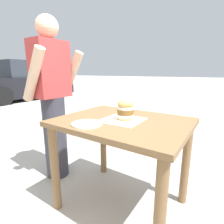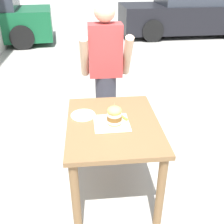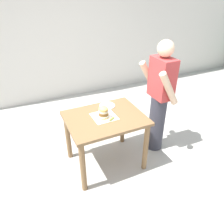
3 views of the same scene
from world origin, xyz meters
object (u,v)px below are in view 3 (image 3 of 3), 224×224
object	(u,v)px
patio_table	(105,126)
diner_across_table	(160,98)
sandwich	(104,112)
pickle_spear	(112,119)
side_plate_with_forks	(107,106)

from	to	relation	value
patio_table	diner_across_table	world-z (taller)	diner_across_table
patio_table	sandwich	distance (m)	0.23
sandwich	pickle_spear	size ratio (longest dim) A/B	2.12
pickle_spear	side_plate_with_forks	world-z (taller)	pickle_spear
patio_table	diner_across_table	size ratio (longest dim) A/B	0.60
sandwich	pickle_spear	bearing A→B (deg)	38.25
patio_table	side_plate_with_forks	size ratio (longest dim) A/B	4.60
sandwich	diner_across_table	size ratio (longest dim) A/B	0.12
patio_table	sandwich	world-z (taller)	sandwich
side_plate_with_forks	diner_across_table	distance (m)	0.75
sandwich	pickle_spear	distance (m)	0.14
side_plate_with_forks	diner_across_table	bearing A→B (deg)	69.50
patio_table	pickle_spear	distance (m)	0.19
sandwich	pickle_spear	world-z (taller)	sandwich
sandwich	diner_across_table	xyz separation A→B (m)	(-0.00, 0.87, 0.02)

